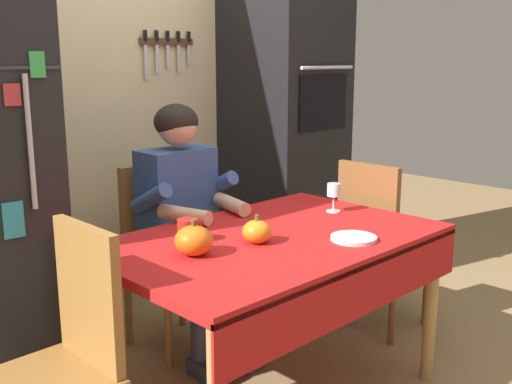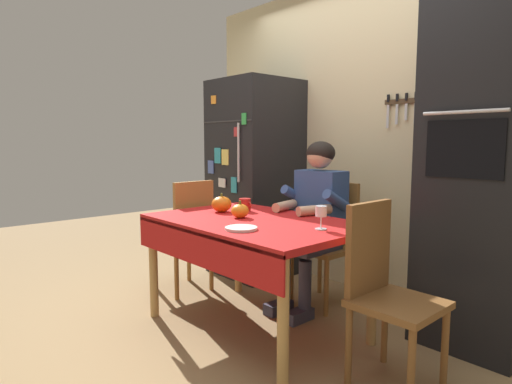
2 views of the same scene
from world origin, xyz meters
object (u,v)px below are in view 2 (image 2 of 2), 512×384
refrigerator (255,178)px  chair_right_side (385,285)px  wall_oven (484,174)px  wine_glass (321,213)px  serving_tray (241,228)px  pumpkin_large (240,211)px  chair_behind_person (330,237)px  pumpkin_medium (222,204)px  coffee_mug (245,205)px  seated_person (315,211)px  dining_table (252,233)px  chair_left_side (187,231)px

refrigerator → chair_right_side: refrigerator is taller
wall_oven → chair_right_side: bearing=-100.4°
wine_glass → serving_tray: size_ratio=0.74×
wine_glass → serving_tray: 0.47m
wall_oven → pumpkin_large: wall_oven is taller
chair_right_side → pumpkin_large: bearing=-173.5°
chair_behind_person → wall_oven: bearing=7.2°
chair_behind_person → pumpkin_medium: bearing=-118.2°
serving_tray → refrigerator: bearing=135.1°
chair_behind_person → coffee_mug: 0.73m
coffee_mug → refrigerator: bearing=133.5°
refrigerator → serving_tray: 1.62m
wall_oven → seated_person: size_ratio=1.69×
pumpkin_large → serving_tray: bearing=-39.1°
coffee_mug → chair_behind_person: bearing=62.6°
pumpkin_medium → serving_tray: pumpkin_medium is taller
refrigerator → wall_oven: size_ratio=0.86×
seated_person → chair_behind_person: bearing=90.0°
wall_oven → pumpkin_medium: (-1.44, -0.87, -0.25)m
seated_person → pumpkin_medium: seated_person is taller
wine_glass → pumpkin_medium: bearing=-177.4°
dining_table → chair_behind_person: chair_behind_person is taller
seated_person → chair_left_side: bearing=-150.7°
refrigerator → wine_glass: 1.65m
chair_right_side → chair_left_side: 1.80m
coffee_mug → dining_table: bearing=-33.2°
chair_behind_person → pumpkin_medium: (-0.40, -0.74, 0.29)m
chair_right_side → wine_glass: bearing=-177.4°
dining_table → pumpkin_large: size_ratio=11.90×
refrigerator → serving_tray: refrigerator is taller
wall_oven → serving_tray: (-0.86, -1.18, -0.30)m
chair_left_side → pumpkin_large: (0.79, -0.10, 0.28)m
chair_right_side → serving_tray: chair_right_side is taller
seated_person → coffee_mug: 0.52m
seated_person → serving_tray: 0.87m
wine_glass → pumpkin_medium: (-0.88, -0.04, -0.04)m
refrigerator → chair_behind_person: bearing=-5.4°
dining_table → pumpkin_medium: pumpkin_medium is taller
dining_table → pumpkin_medium: (-0.39, 0.05, 0.14)m
dining_table → chair_behind_person: (0.01, 0.79, -0.14)m
chair_left_side → pumpkin_large: bearing=-7.0°
pumpkin_medium → chair_right_side: bearing=2.6°
chair_left_side → wine_glass: chair_left_side is taller
serving_tray → wine_glass: bearing=48.5°
chair_behind_person → serving_tray: bearing=-80.4°
seated_person → chair_right_side: (0.89, -0.50, -0.23)m
dining_table → pumpkin_large: 0.17m
dining_table → chair_left_side: (-0.90, 0.09, -0.14)m
seated_person → wine_glass: seated_person is taller
wall_oven → serving_tray: 1.49m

